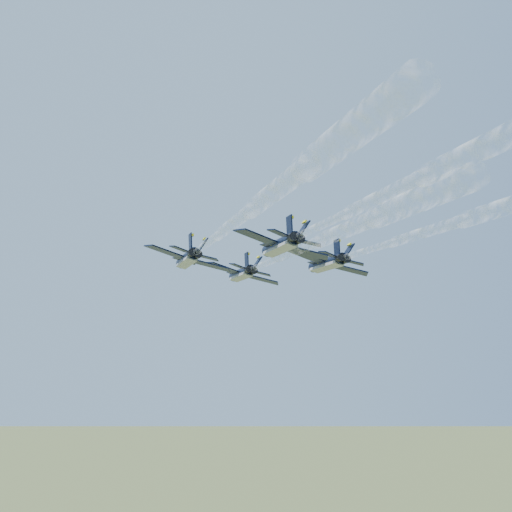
{
  "coord_description": "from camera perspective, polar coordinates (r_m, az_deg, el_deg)",
  "views": [
    {
      "loc": [
        -8.23,
        -93.03,
        78.32
      ],
      "look_at": [
        0.73,
        3.96,
        93.9
      ],
      "focal_mm": 50.0,
      "sensor_mm": 36.0,
      "label": 1
    }
  ],
  "objects": [
    {
      "name": "jet_slot",
      "position": [
        84.38,
        1.92,
        0.84
      ],
      "size": [
        11.54,
        15.52,
        4.24
      ],
      "rotation": [
        0.0,
        0.26,
        0.15
      ],
      "color": "black"
    },
    {
      "name": "jet_lead",
      "position": [
        109.33,
        -1.19,
        -1.44
      ],
      "size": [
        11.54,
        15.52,
        4.24
      ],
      "rotation": [
        0.0,
        0.26,
        0.15
      ],
      "color": "black"
    },
    {
      "name": "smoke_trail_lead",
      "position": [
        65.54,
        7.91,
        3.85
      ],
      "size": [
        10.92,
        60.56,
        2.32
      ],
      "rotation": [
        0.0,
        0.26,
        0.15
      ],
      "color": "white"
    },
    {
      "name": "smoke_trail_left",
      "position": [
        50.67,
        2.41,
        7.65
      ],
      "size": [
        10.92,
        60.56,
        2.32
      ],
      "rotation": [
        0.0,
        0.26,
        0.15
      ],
      "color": "white"
    },
    {
      "name": "smoke_trail_slot",
      "position": [
        43.07,
        19.49,
        11.24
      ],
      "size": [
        10.92,
        60.56,
        2.32
      ],
      "rotation": [
        0.0,
        0.26,
        0.15
      ],
      "color": "white"
    },
    {
      "name": "jet_right",
      "position": [
        99.17,
        5.64,
        -0.61
      ],
      "size": [
        11.54,
        15.52,
        4.24
      ],
      "rotation": [
        0.0,
        0.26,
        0.15
      ],
      "color": "black"
    },
    {
      "name": "jet_left",
      "position": [
        95.11,
        -5.52,
        -0.25
      ],
      "size": [
        11.54,
        15.52,
        4.24
      ],
      "rotation": [
        0.0,
        0.26,
        0.15
      ],
      "color": "black"
    }
  ]
}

